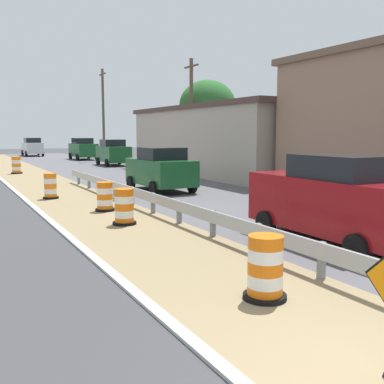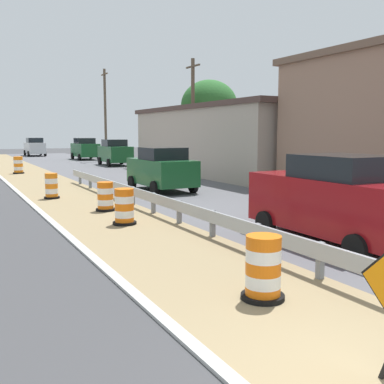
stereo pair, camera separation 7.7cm
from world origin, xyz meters
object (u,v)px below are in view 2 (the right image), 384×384
object	(u,v)px
car_lead_near_lane	(162,169)
traffic_barrel_far	(52,187)
car_trailing_near_lane	(115,152)
traffic_barrel_nearest	(263,271)
traffic_barrel_farther	(18,166)
car_trailing_far_lane	(35,147)
traffic_barrel_mid	(105,198)
car_lead_far_lane	(338,199)
traffic_barrel_close	(124,208)
utility_pole_far	(105,114)
car_mid_far_lane	(85,149)
utility_pole_mid	(193,114)

from	to	relation	value
car_lead_near_lane	traffic_barrel_far	bearing A→B (deg)	91.20
car_trailing_near_lane	car_lead_near_lane	bearing A→B (deg)	-9.72
car_trailing_near_lane	traffic_barrel_nearest	bearing A→B (deg)	-12.44
traffic_barrel_far	traffic_barrel_farther	xyz separation A→B (m)	(0.33, 13.17, 0.04)
car_trailing_far_lane	traffic_barrel_mid	bearing A→B (deg)	174.82
car_trailing_near_lane	traffic_barrel_farther	bearing A→B (deg)	-59.69
traffic_barrel_far	car_lead_far_lane	world-z (taller)	car_lead_far_lane
traffic_barrel_nearest	car_lead_far_lane	world-z (taller)	car_lead_far_lane
traffic_barrel_nearest	car_lead_far_lane	xyz separation A→B (m)	(3.92, 2.31, 0.62)
traffic_barrel_nearest	traffic_barrel_close	size ratio (longest dim) A/B	0.99
car_lead_near_lane	utility_pole_far	world-z (taller)	utility_pole_far
traffic_barrel_nearest	car_lead_far_lane	distance (m)	4.59
car_mid_far_lane	utility_pole_far	bearing A→B (deg)	19.09
traffic_barrel_nearest	traffic_barrel_mid	size ratio (longest dim) A/B	1.05
traffic_barrel_nearest	utility_pole_mid	size ratio (longest dim) A/B	0.14
traffic_barrel_farther	traffic_barrel_close	bearing A→B (deg)	-88.44
car_mid_far_lane	car_lead_far_lane	bearing A→B (deg)	-5.98
traffic_barrel_far	utility_pole_far	size ratio (longest dim) A/B	0.12
traffic_barrel_mid	utility_pole_far	distance (m)	29.50
car_mid_far_lane	traffic_barrel_nearest	bearing A→B (deg)	-11.05
traffic_barrel_nearest	utility_pole_far	xyz separation A→B (m)	(8.92, 37.52, 4.04)
traffic_barrel_close	car_lead_near_lane	bearing A→B (deg)	58.13
traffic_barrel_mid	traffic_barrel_far	size ratio (longest dim) A/B	0.96
traffic_barrel_farther	car_lead_far_lane	world-z (taller)	car_lead_far_lane
car_trailing_near_lane	car_trailing_far_lane	bearing A→B (deg)	-168.74
car_trailing_near_lane	utility_pole_far	xyz separation A→B (m)	(1.16, 6.24, 3.45)
traffic_barrel_mid	traffic_barrel_close	bearing A→B (deg)	-94.75
traffic_barrel_close	utility_pole_mid	size ratio (longest dim) A/B	0.14
traffic_barrel_close	car_trailing_near_lane	size ratio (longest dim) A/B	0.26
car_trailing_near_lane	car_lead_far_lane	bearing A→B (deg)	-6.05
traffic_barrel_mid	car_mid_far_lane	size ratio (longest dim) A/B	0.23
car_lead_far_lane	car_trailing_far_lane	xyz separation A→B (m)	(0.45, 48.67, -0.03)
traffic_barrel_nearest	traffic_barrel_far	xyz separation A→B (m)	(-0.80, 13.59, -0.00)
traffic_barrel_mid	traffic_barrel_farther	distance (m)	17.16
traffic_barrel_far	car_lead_far_lane	distance (m)	12.24
traffic_barrel_far	car_mid_far_lane	xyz separation A→B (m)	(8.54, 27.29, 0.61)
car_lead_far_lane	car_trailing_far_lane	world-z (taller)	car_lead_far_lane
car_lead_near_lane	car_trailing_near_lane	size ratio (longest dim) A/B	0.98
traffic_barrel_farther	utility_pole_mid	xyz separation A→B (m)	(10.37, -5.41, 3.40)
car_mid_far_lane	utility_pole_far	distance (m)	4.94
traffic_barrel_close	car_trailing_near_lane	distance (m)	25.47
car_trailing_near_lane	traffic_barrel_mid	bearing A→B (deg)	-17.54
traffic_barrel_close	car_lead_near_lane	xyz separation A→B (m)	(4.23, 6.80, 0.53)
car_lead_far_lane	traffic_barrel_far	bearing A→B (deg)	23.08
traffic_barrel_mid	car_lead_far_lane	xyz separation A→B (m)	(3.64, -7.30, 0.64)
traffic_barrel_far	car_lead_near_lane	world-z (taller)	car_lead_near_lane
car_lead_near_lane	utility_pole_mid	bearing A→B (deg)	-37.86
utility_pole_far	car_trailing_near_lane	bearing A→B (deg)	-100.52
car_mid_far_lane	utility_pole_far	world-z (taller)	utility_pole_far
traffic_barrel_far	utility_pole_far	bearing A→B (deg)	67.90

